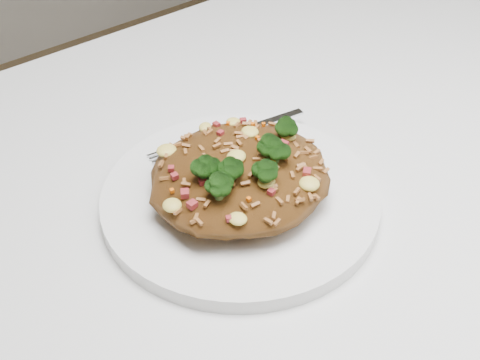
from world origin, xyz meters
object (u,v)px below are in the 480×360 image
object	(u,v)px
fried_rice	(241,169)
fork	(237,133)
dining_table	(276,314)
plate	(240,200)

from	to	relation	value
fried_rice	fork	bearing A→B (deg)	53.71
dining_table	fork	size ratio (longest dim) A/B	7.39
dining_table	plate	world-z (taller)	plate
dining_table	plate	xyz separation A→B (m)	(0.00, 0.06, 0.10)
fork	fried_rice	bearing A→B (deg)	-117.08
dining_table	plate	size ratio (longest dim) A/B	5.05
fork	plate	bearing A→B (deg)	-117.42
dining_table	fried_rice	bearing A→B (deg)	86.52
dining_table	fork	xyz separation A→B (m)	(0.05, 0.13, 0.11)
dining_table	fork	bearing A→B (deg)	66.42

